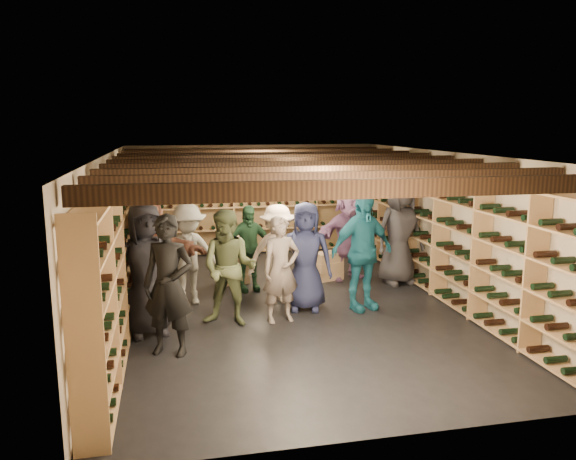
# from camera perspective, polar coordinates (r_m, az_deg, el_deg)

# --- Properties ---
(ground) EXTENTS (8.00, 8.00, 0.00)m
(ground) POSITION_cam_1_polar(r_m,az_deg,el_deg) (9.10, 0.22, -7.55)
(ground) COLOR black
(ground) RESTS_ON ground
(walls) EXTENTS (5.52, 8.02, 2.40)m
(walls) POSITION_cam_1_polar(r_m,az_deg,el_deg) (8.80, 0.22, -0.11)
(walls) COLOR #BAAA91
(walls) RESTS_ON ground
(ceiling) EXTENTS (5.50, 8.00, 0.01)m
(ceiling) POSITION_cam_1_polar(r_m,az_deg,el_deg) (8.66, 0.23, 7.71)
(ceiling) COLOR beige
(ceiling) RESTS_ON walls
(ceiling_joists) EXTENTS (5.40, 7.12, 0.18)m
(ceiling_joists) POSITION_cam_1_polar(r_m,az_deg,el_deg) (8.66, 0.23, 6.79)
(ceiling_joists) COLOR black
(ceiling_joists) RESTS_ON ground
(wine_rack_left) EXTENTS (0.32, 7.50, 2.15)m
(wine_rack_left) POSITION_cam_1_polar(r_m,az_deg,el_deg) (8.67, -16.63, -1.58)
(wine_rack_left) COLOR #A47C4F
(wine_rack_left) RESTS_ON ground
(wine_rack_right) EXTENTS (0.32, 7.50, 2.15)m
(wine_rack_right) POSITION_cam_1_polar(r_m,az_deg,el_deg) (9.69, 15.25, -0.24)
(wine_rack_right) COLOR #A47C4F
(wine_rack_right) RESTS_ON ground
(wine_rack_back) EXTENTS (4.70, 0.30, 2.15)m
(wine_rack_back) POSITION_cam_1_polar(r_m,az_deg,el_deg) (12.54, -3.46, 2.55)
(wine_rack_back) COLOR #A47C4F
(wine_rack_back) RESTS_ON ground
(crate_stack_left) EXTENTS (0.57, 0.44, 0.85)m
(crate_stack_left) POSITION_cam_1_polar(r_m,az_deg,el_deg) (10.22, -5.49, -3.07)
(crate_stack_left) COLOR tan
(crate_stack_left) RESTS_ON ground
(crate_stack_right) EXTENTS (0.58, 0.47, 0.51)m
(crate_stack_right) POSITION_cam_1_polar(r_m,az_deg,el_deg) (10.48, 4.12, -3.67)
(crate_stack_right) COLOR tan
(crate_stack_right) RESTS_ON ground
(crate_loose) EXTENTS (0.59, 0.49, 0.17)m
(crate_loose) POSITION_cam_1_polar(r_m,az_deg,el_deg) (11.51, 3.04, -3.22)
(crate_loose) COLOR tan
(crate_loose) RESTS_ON ground
(person_0) EXTENTS (1.01, 0.78, 1.83)m
(person_0) POSITION_cam_1_polar(r_m,az_deg,el_deg) (7.84, -14.22, -3.94)
(person_0) COLOR black
(person_0) RESTS_ON ground
(person_1) EXTENTS (0.76, 0.64, 1.78)m
(person_1) POSITION_cam_1_polar(r_m,az_deg,el_deg) (7.12, -12.05, -5.53)
(person_1) COLOR black
(person_1) RESTS_ON ground
(person_2) EXTENTS (1.00, 0.90, 1.68)m
(person_2) POSITION_cam_1_polar(r_m,az_deg,el_deg) (8.03, -6.02, -3.87)
(person_2) COLOR #525C37
(person_2) RESTS_ON ground
(person_3) EXTENTS (1.14, 0.82, 1.60)m
(person_3) POSITION_cam_1_polar(r_m,az_deg,el_deg) (8.98, -1.09, -2.49)
(person_3) COLOR beige
(person_3) RESTS_ON ground
(person_4) EXTENTS (1.16, 0.72, 1.84)m
(person_4) POSITION_cam_1_polar(r_m,az_deg,el_deg) (8.72, 7.53, -2.18)
(person_4) COLOR #1C687F
(person_4) RESTS_ON ground
(person_5) EXTENTS (1.74, 0.60, 1.85)m
(person_5) POSITION_cam_1_polar(r_m,az_deg,el_deg) (8.55, -14.04, -2.64)
(person_5) COLOR brown
(person_5) RESTS_ON ground
(person_6) EXTENTS (0.93, 0.72, 1.69)m
(person_6) POSITION_cam_1_polar(r_m,az_deg,el_deg) (8.65, 1.78, -2.72)
(person_6) COLOR #1F2446
(person_6) RESTS_ON ground
(person_7) EXTENTS (0.63, 0.48, 1.56)m
(person_7) POSITION_cam_1_polar(r_m,az_deg,el_deg) (8.14, -0.74, -4.04)
(person_7) COLOR gray
(person_7) RESTS_ON ground
(person_9) EXTENTS (1.11, 0.72, 1.63)m
(person_9) POSITION_cam_1_polar(r_m,az_deg,el_deg) (9.04, -10.13, -2.49)
(person_9) COLOR #A5A497
(person_9) RESTS_ON ground
(person_10) EXTENTS (0.92, 0.48, 1.50)m
(person_10) POSITION_cam_1_polar(r_m,az_deg,el_deg) (9.67, -4.09, -1.87)
(person_10) COLOR #21462B
(person_10) RESTS_ON ground
(person_11) EXTENTS (1.65, 1.02, 1.70)m
(person_11) POSITION_cam_1_polar(r_m,az_deg,el_deg) (10.45, 6.11, -0.39)
(person_11) COLOR #906091
(person_11) RESTS_ON ground
(person_12) EXTENTS (1.02, 0.75, 1.90)m
(person_12) POSITION_cam_1_polar(r_m,az_deg,el_deg) (10.26, 11.26, -0.20)
(person_12) COLOR #37353A
(person_12) RESTS_ON ground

